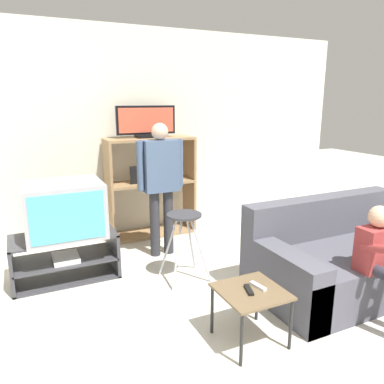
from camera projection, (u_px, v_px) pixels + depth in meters
The scene contains 11 objects.
wall_back at pixel (129, 134), 4.77m from camera, with size 6.40×0.06×2.60m.
tv_stand at pixel (65, 257), 3.67m from camera, with size 0.99×0.49×0.45m.
television_main at pixel (64, 209), 3.57m from camera, with size 0.72×0.60×0.52m.
media_shelf at pixel (151, 186), 4.78m from camera, with size 1.11×0.38×1.27m.
television_flat at pixel (146, 123), 4.59m from camera, with size 0.75×0.20×0.39m.
folding_stool at pixel (184, 227), 3.59m from camera, with size 0.42×0.37×0.67m.
snack_table at pixel (251, 296), 2.67m from camera, with size 0.45×0.45×0.41m.
remote_control_black at pixel (249, 290), 2.65m from camera, with size 0.04×0.14×0.02m, color black.
remote_control_white at pixel (258, 286), 2.70m from camera, with size 0.04×0.14×0.02m, color silver.
couch at pixel (343, 260), 3.48m from camera, with size 1.74×0.94×0.81m.
person_standing_adult at pixel (161, 178), 4.09m from camera, with size 0.53×0.20×1.48m.
Camera 1 is at (-1.32, -1.00, 1.73)m, focal length 35.00 mm.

